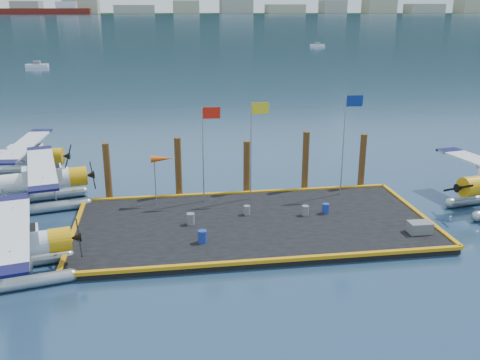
# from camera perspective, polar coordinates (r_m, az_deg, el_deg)

# --- Properties ---
(ground) EXTENTS (4000.00, 4000.00, 0.00)m
(ground) POSITION_cam_1_polar(r_m,az_deg,el_deg) (30.96, 1.40, -5.13)
(ground) COLOR navy
(ground) RESTS_ON ground
(dock) EXTENTS (20.00, 10.00, 0.40)m
(dock) POSITION_cam_1_polar(r_m,az_deg,el_deg) (30.88, 1.40, -4.79)
(dock) COLOR black
(dock) RESTS_ON ground
(dock_bumpers) EXTENTS (20.25, 10.25, 0.18)m
(dock_bumpers) POSITION_cam_1_polar(r_m,az_deg,el_deg) (30.77, 1.40, -4.29)
(dock_bumpers) COLOR #C4820B
(dock_bumpers) RESTS_ON dock
(far_backdrop) EXTENTS (3050.00, 2050.00, 810.00)m
(far_backdrop) POSITION_cam_1_polar(r_m,az_deg,el_deg) (1782.45, -0.68, 17.98)
(far_backdrop) COLOR black
(far_backdrop) RESTS_ON ground
(seaplane_a) EXTENTS (8.90, 9.68, 3.43)m
(seaplane_a) POSITION_cam_1_polar(r_m,az_deg,el_deg) (26.97, -23.74, -6.94)
(seaplane_a) COLOR #939AA1
(seaplane_a) RESTS_ON ground
(seaplane_b) EXTENTS (9.44, 10.25, 3.63)m
(seaplane_b) POSITION_cam_1_polar(r_m,az_deg,el_deg) (35.89, -20.91, -0.36)
(seaplane_b) COLOR #939AA1
(seaplane_b) RESTS_ON ground
(seaplane_c) EXTENTS (9.17, 10.10, 3.59)m
(seaplane_c) POSITION_cam_1_polar(r_m,az_deg,el_deg) (42.05, -22.37, 2.04)
(seaplane_c) COLOR #939AA1
(seaplane_c) RESTS_ON ground
(drum_0) EXTENTS (0.46, 0.46, 0.64)m
(drum_0) POSITION_cam_1_polar(r_m,az_deg,el_deg) (30.45, -5.29, -4.15)
(drum_0) COLOR slate
(drum_0) RESTS_ON dock
(drum_2) EXTENTS (0.41, 0.41, 0.58)m
(drum_2) POSITION_cam_1_polar(r_m,az_deg,el_deg) (31.85, 6.98, -3.24)
(drum_2) COLOR slate
(drum_2) RESTS_ON dock
(drum_3) EXTENTS (0.47, 0.47, 0.67)m
(drum_3) POSITION_cam_1_polar(r_m,az_deg,el_deg) (28.12, -4.04, -6.03)
(drum_3) COLOR navy
(drum_3) RESTS_ON dock
(drum_4) EXTENTS (0.42, 0.42, 0.59)m
(drum_4) POSITION_cam_1_polar(r_m,az_deg,el_deg) (32.31, 9.12, -3.01)
(drum_4) COLOR navy
(drum_4) RESTS_ON dock
(drum_5) EXTENTS (0.39, 0.39, 0.55)m
(drum_5) POSITION_cam_1_polar(r_m,az_deg,el_deg) (31.71, 0.74, -3.23)
(drum_5) COLOR slate
(drum_5) RESTS_ON dock
(crate) EXTENTS (1.23, 0.82, 0.61)m
(crate) POSITION_cam_1_polar(r_m,az_deg,el_deg) (30.83, 18.61, -4.81)
(crate) COLOR slate
(crate) RESTS_ON dock
(flagpole_red) EXTENTS (1.14, 0.08, 6.00)m
(flagpole_red) POSITION_cam_1_polar(r_m,az_deg,el_deg) (32.87, -3.64, 4.31)
(flagpole_red) COLOR #929299
(flagpole_red) RESTS_ON dock
(flagpole_yellow) EXTENTS (1.14, 0.08, 6.20)m
(flagpole_yellow) POSITION_cam_1_polar(r_m,az_deg,el_deg) (33.23, 1.53, 4.69)
(flagpole_yellow) COLOR #929299
(flagpole_yellow) RESTS_ON dock
(flagpole_blue) EXTENTS (1.14, 0.08, 6.50)m
(flagpole_blue) POSITION_cam_1_polar(r_m,az_deg,el_deg) (34.72, 11.36, 5.22)
(flagpole_blue) COLOR #929299
(flagpole_blue) RESTS_ON dock
(windsock) EXTENTS (1.40, 0.44, 3.12)m
(windsock) POSITION_cam_1_polar(r_m,az_deg,el_deg) (33.06, -8.32, 2.14)
(windsock) COLOR #929299
(windsock) RESTS_ON dock
(piling_0) EXTENTS (0.44, 0.44, 4.00)m
(piling_0) POSITION_cam_1_polar(r_m,az_deg,el_deg) (35.12, -13.93, 0.65)
(piling_0) COLOR #482B14
(piling_0) RESTS_ON ground
(piling_1) EXTENTS (0.44, 0.44, 4.20)m
(piling_1) POSITION_cam_1_polar(r_m,az_deg,el_deg) (34.93, -6.59, 1.15)
(piling_1) COLOR #482B14
(piling_1) RESTS_ON ground
(piling_2) EXTENTS (0.44, 0.44, 3.80)m
(piling_2) POSITION_cam_1_polar(r_m,az_deg,el_deg) (35.40, 0.72, 1.16)
(piling_2) COLOR #482B14
(piling_2) RESTS_ON ground
(piling_3) EXTENTS (0.44, 0.44, 4.30)m
(piling_3) POSITION_cam_1_polar(r_m,az_deg,el_deg) (36.16, 6.99, 1.81)
(piling_3) COLOR #482B14
(piling_3) RESTS_ON ground
(piling_4) EXTENTS (0.44, 0.44, 4.00)m
(piling_4) POSITION_cam_1_polar(r_m,az_deg,el_deg) (37.45, 12.90, 1.81)
(piling_4) COLOR #482B14
(piling_4) RESTS_ON ground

